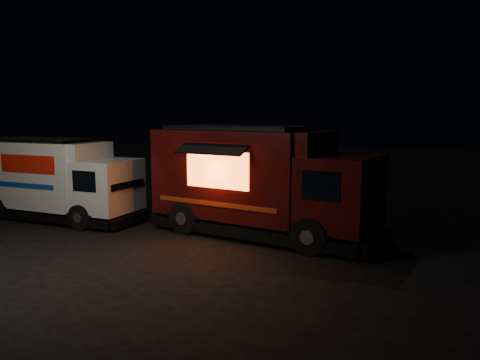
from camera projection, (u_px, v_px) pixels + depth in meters
name	position (u px, v px, depth m)	size (l,w,h in m)	color
ground	(158.00, 243.00, 13.21)	(80.00, 80.00, 0.00)	black
white_truck	(59.00, 179.00, 16.03)	(6.10, 2.08, 2.77)	silver
red_truck	(264.00, 181.00, 13.84)	(6.99, 2.57, 3.25)	#3C0B0A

